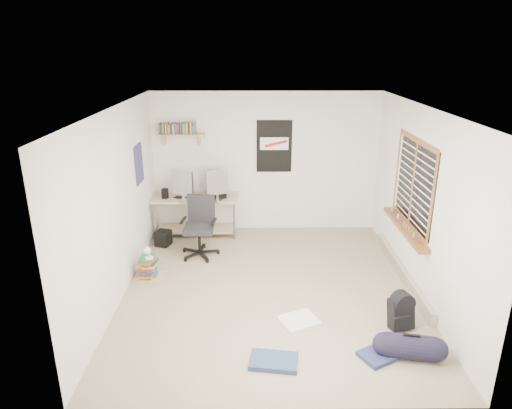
{
  "coord_description": "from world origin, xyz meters",
  "views": [
    {
      "loc": [
        -0.23,
        -5.65,
        3.24
      ],
      "look_at": [
        -0.18,
        0.48,
        1.08
      ],
      "focal_mm": 32.0,
      "sensor_mm": 36.0,
      "label": 1
    }
  ],
  "objects_px": {
    "desk": "(195,214)",
    "duffel_bag": "(410,347)",
    "book_stack": "(149,268)",
    "office_chair": "(199,227)",
    "backpack": "(401,313)"
  },
  "relations": [
    {
      "from": "desk",
      "to": "office_chair",
      "type": "distance_m",
      "value": 0.94
    },
    {
      "from": "office_chair",
      "to": "backpack",
      "type": "relative_size",
      "value": 2.66
    },
    {
      "from": "book_stack",
      "to": "office_chair",
      "type": "bearing_deg",
      "value": 48.02
    },
    {
      "from": "desk",
      "to": "duffel_bag",
      "type": "height_order",
      "value": "desk"
    },
    {
      "from": "backpack",
      "to": "book_stack",
      "type": "distance_m",
      "value": 3.54
    },
    {
      "from": "office_chair",
      "to": "desk",
      "type": "bearing_deg",
      "value": 107.63
    },
    {
      "from": "office_chair",
      "to": "book_stack",
      "type": "xyz_separation_m",
      "value": [
        -0.66,
        -0.73,
        -0.34
      ]
    },
    {
      "from": "book_stack",
      "to": "backpack",
      "type": "bearing_deg",
      "value": -21.55
    },
    {
      "from": "desk",
      "to": "duffel_bag",
      "type": "bearing_deg",
      "value": -57.65
    },
    {
      "from": "desk",
      "to": "book_stack",
      "type": "xyz_separation_m",
      "value": [
        -0.49,
        -1.65,
        -0.21
      ]
    },
    {
      "from": "office_chair",
      "to": "book_stack",
      "type": "bearing_deg",
      "value": -124.65
    },
    {
      "from": "backpack",
      "to": "book_stack",
      "type": "relative_size",
      "value": 0.78
    },
    {
      "from": "book_stack",
      "to": "desk",
      "type": "bearing_deg",
      "value": 73.4
    },
    {
      "from": "desk",
      "to": "book_stack",
      "type": "bearing_deg",
      "value": -112.22
    },
    {
      "from": "backpack",
      "to": "duffel_bag",
      "type": "xyz_separation_m",
      "value": [
        -0.06,
        -0.55,
        -0.06
      ]
    }
  ]
}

